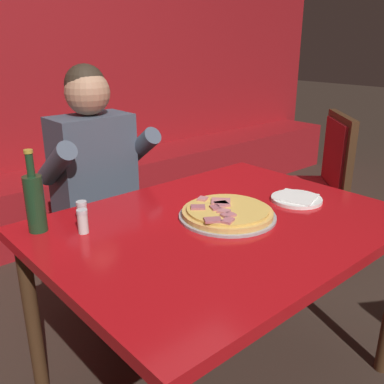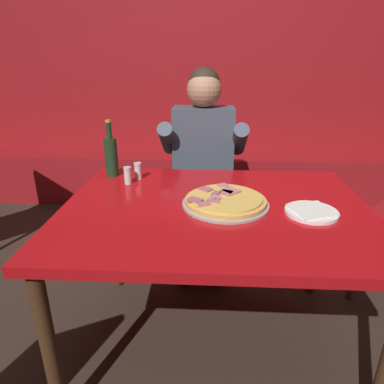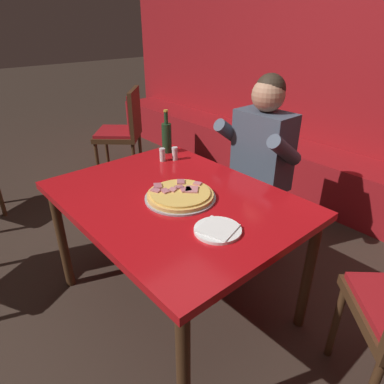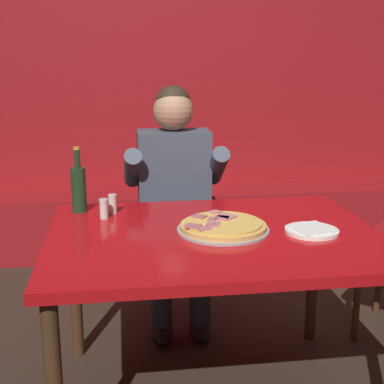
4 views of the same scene
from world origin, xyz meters
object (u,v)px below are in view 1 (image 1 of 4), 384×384
(beer_bottle, at_px, (35,201))
(dining_chair_near_right, at_px, (315,181))
(main_dining_table, at_px, (221,239))
(shaker_parmesan, at_px, (83,222))
(shaker_black_pepper, at_px, (82,214))
(diner_seated_blue_shirt, at_px, (103,187))
(plate_white_paper, at_px, (297,199))
(pizza, at_px, (227,213))

(beer_bottle, relative_size, dining_chair_near_right, 0.30)
(main_dining_table, relative_size, shaker_parmesan, 15.09)
(shaker_black_pepper, height_order, diner_seated_blue_shirt, diner_seated_blue_shirt)
(shaker_black_pepper, bearing_deg, diner_seated_blue_shirt, 51.99)
(plate_white_paper, relative_size, diner_seated_blue_shirt, 0.16)
(main_dining_table, xyz_separation_m, diner_seated_blue_shirt, (-0.07, 0.73, 0.04))
(pizza, relative_size, dining_chair_near_right, 0.38)
(main_dining_table, bearing_deg, pizza, 15.36)
(shaker_black_pepper, bearing_deg, pizza, -35.33)
(diner_seated_blue_shirt, height_order, dining_chair_near_right, diner_seated_blue_shirt)
(beer_bottle, distance_m, shaker_black_pepper, 0.17)
(plate_white_paper, xyz_separation_m, dining_chair_near_right, (0.75, 0.39, -0.18))
(main_dining_table, distance_m, pizza, 0.10)
(plate_white_paper, height_order, diner_seated_blue_shirt, diner_seated_blue_shirt)
(shaker_parmesan, bearing_deg, diner_seated_blue_shirt, 53.54)
(shaker_parmesan, xyz_separation_m, dining_chair_near_right, (1.56, 0.08, -0.21))
(main_dining_table, bearing_deg, beer_bottle, 145.93)
(beer_bottle, xyz_separation_m, dining_chair_near_right, (1.67, -0.04, -0.28))
(shaker_parmesan, relative_size, diner_seated_blue_shirt, 0.07)
(shaker_parmesan, bearing_deg, shaker_black_pepper, 63.60)
(diner_seated_blue_shirt, bearing_deg, beer_bottle, -142.18)
(pizza, height_order, dining_chair_near_right, dining_chair_near_right)
(shaker_black_pepper, xyz_separation_m, diner_seated_blue_shirt, (0.32, 0.41, -0.08))
(beer_bottle, distance_m, shaker_parmesan, 0.18)
(beer_bottle, height_order, shaker_parmesan, beer_bottle)
(shaker_parmesan, bearing_deg, beer_bottle, 132.29)
(shaker_parmesan, xyz_separation_m, diner_seated_blue_shirt, (0.36, 0.49, -0.08))
(shaker_black_pepper, relative_size, diner_seated_blue_shirt, 0.07)
(shaker_parmesan, height_order, shaker_black_pepper, same)
(plate_white_paper, xyz_separation_m, shaker_black_pepper, (-0.78, 0.38, 0.03))
(beer_bottle, height_order, diner_seated_blue_shirt, diner_seated_blue_shirt)
(diner_seated_blue_shirt, bearing_deg, pizza, -81.18)
(shaker_black_pepper, bearing_deg, dining_chair_near_right, 0.37)
(shaker_black_pepper, height_order, dining_chair_near_right, dining_chair_near_right)
(beer_bottle, relative_size, diner_seated_blue_shirt, 0.23)
(pizza, xyz_separation_m, plate_white_paper, (0.34, -0.07, -0.01))
(plate_white_paper, relative_size, shaker_parmesan, 2.44)
(pizza, distance_m, diner_seated_blue_shirt, 0.73)
(beer_bottle, bearing_deg, dining_chair_near_right, -1.32)
(main_dining_table, bearing_deg, plate_white_paper, -8.66)
(shaker_black_pepper, relative_size, dining_chair_near_right, 0.09)
(plate_white_paper, bearing_deg, pizza, 168.68)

